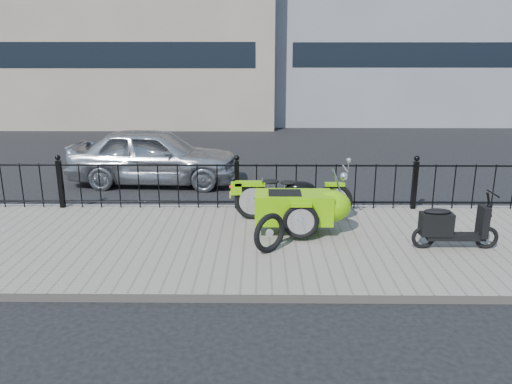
{
  "coord_description": "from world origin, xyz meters",
  "views": [
    {
      "loc": [
        0.48,
        -8.21,
        3.13
      ],
      "look_at": [
        0.39,
        -0.1,
        0.85
      ],
      "focal_mm": 35.0,
      "sensor_mm": 36.0,
      "label": 1
    }
  ],
  "objects_px": {
    "motorcycle_sidecar": "(303,205)",
    "sedan_car": "(154,156)",
    "spare_tire": "(270,233)",
    "scooter": "(450,227)"
  },
  "relations": [
    {
      "from": "spare_tire",
      "to": "motorcycle_sidecar",
      "type": "bearing_deg",
      "value": 58.83
    },
    {
      "from": "motorcycle_sidecar",
      "to": "sedan_car",
      "type": "distance_m",
      "value": 4.94
    },
    {
      "from": "motorcycle_sidecar",
      "to": "spare_tire",
      "type": "height_order",
      "value": "motorcycle_sidecar"
    },
    {
      "from": "scooter",
      "to": "spare_tire",
      "type": "height_order",
      "value": "scooter"
    },
    {
      "from": "motorcycle_sidecar",
      "to": "sedan_car",
      "type": "relative_size",
      "value": 0.56
    },
    {
      "from": "scooter",
      "to": "motorcycle_sidecar",
      "type": "bearing_deg",
      "value": 160.5
    },
    {
      "from": "sedan_car",
      "to": "spare_tire",
      "type": "bearing_deg",
      "value": -147.01
    },
    {
      "from": "spare_tire",
      "to": "sedan_car",
      "type": "relative_size",
      "value": 0.16
    },
    {
      "from": "motorcycle_sidecar",
      "to": "scooter",
      "type": "relative_size",
      "value": 1.67
    },
    {
      "from": "motorcycle_sidecar",
      "to": "spare_tire",
      "type": "relative_size",
      "value": 3.6
    }
  ]
}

